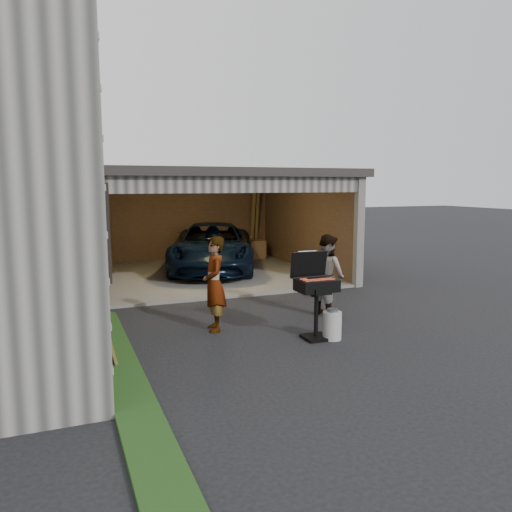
% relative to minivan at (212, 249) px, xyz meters
% --- Properties ---
extents(ground, '(80.00, 80.00, 0.00)m').
position_rel_minivan_xyz_m(ground, '(-1.16, -6.90, -0.68)').
color(ground, black).
rests_on(ground, ground).
extents(groundcover_strip, '(0.50, 8.00, 0.06)m').
position_rel_minivan_xyz_m(groundcover_strip, '(-3.41, -7.90, -0.65)').
color(groundcover_strip, '#193814').
rests_on(groundcover_strip, ground).
extents(garage, '(6.80, 6.30, 2.90)m').
position_rel_minivan_xyz_m(garage, '(-0.40, -0.11, 1.19)').
color(garage, '#605E59').
rests_on(garage, ground).
extents(minivan, '(3.72, 5.34, 1.35)m').
position_rel_minivan_xyz_m(minivan, '(0.00, 0.00, 0.00)').
color(minivan, black).
rests_on(minivan, ground).
extents(woman, '(0.47, 0.65, 1.65)m').
position_rel_minivan_xyz_m(woman, '(-1.66, -5.60, 0.15)').
color(woman, silver).
rests_on(woman, ground).
extents(man, '(0.71, 0.85, 1.58)m').
position_rel_minivan_xyz_m(man, '(0.71, -5.36, 0.11)').
color(man, '#4A351D').
rests_on(man, ground).
extents(bbq_grill, '(0.64, 0.56, 1.43)m').
position_rel_minivan_xyz_m(bbq_grill, '(-0.26, -6.66, 0.17)').
color(bbq_grill, black).
rests_on(bbq_grill, ground).
extents(propane_tank, '(0.33, 0.33, 0.46)m').
position_rel_minivan_xyz_m(propane_tank, '(-0.02, -6.81, -0.45)').
color(propane_tank, silver).
rests_on(propane_tank, ground).
extents(plywood_panel, '(0.25, 0.89, 0.98)m').
position_rel_minivan_xyz_m(plywood_panel, '(-3.56, -6.44, -0.19)').
color(plywood_panel, '#52401C').
rests_on(plywood_panel, ground).
extents(hand_truck, '(0.41, 0.35, 0.94)m').
position_rel_minivan_xyz_m(hand_truck, '(1.35, -3.94, -0.50)').
color(hand_truck, slate).
rests_on(hand_truck, ground).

